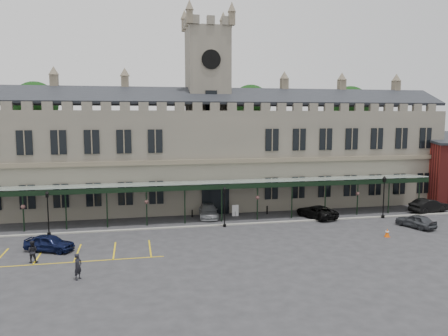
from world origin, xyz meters
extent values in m
plane|color=#28282B|center=(0.00, 0.00, 0.00)|extent=(140.00, 140.00, 0.00)
cube|color=#625D52|center=(0.00, 16.00, 6.00)|extent=(60.00, 10.00, 12.00)
cube|color=brown|center=(0.00, 10.82, 6.20)|extent=(60.00, 0.35, 0.50)
cube|color=black|center=(0.00, 13.50, 13.80)|extent=(60.00, 4.77, 2.20)
cube|color=black|center=(0.00, 18.50, 13.80)|extent=(60.00, 4.77, 2.20)
cube|color=black|center=(0.00, 10.90, 1.90)|extent=(3.20, 0.18, 3.80)
cube|color=#625D52|center=(0.00, 16.00, 11.00)|extent=(5.00, 5.00, 22.00)
cylinder|color=silver|center=(0.00, 13.44, 18.00)|extent=(2.20, 0.12, 2.20)
cylinder|color=black|center=(0.00, 13.37, 18.00)|extent=(2.30, 0.04, 2.30)
cube|color=black|center=(0.00, 13.44, 13.00)|extent=(1.40, 0.12, 2.80)
cube|color=#8C9E93|center=(0.00, 9.00, 4.10)|extent=(50.00, 4.00, 0.40)
cube|color=black|center=(0.00, 7.00, 3.85)|extent=(50.00, 0.18, 0.50)
cube|color=gray|center=(0.00, 5.50, 0.06)|extent=(60.00, 0.40, 0.12)
cylinder|color=#332314|center=(-22.00, 25.00, 6.00)|extent=(0.70, 0.70, 12.00)
sphere|color=black|center=(-22.00, 25.00, 13.00)|extent=(6.00, 6.00, 6.00)
cylinder|color=#332314|center=(8.00, 25.00, 6.00)|extent=(0.70, 0.70, 12.00)
sphere|color=black|center=(8.00, 25.00, 13.00)|extent=(6.00, 6.00, 6.00)
cylinder|color=#332314|center=(24.00, 25.00, 6.00)|extent=(0.70, 0.70, 12.00)
sphere|color=black|center=(24.00, 25.00, 13.00)|extent=(6.00, 6.00, 6.00)
cylinder|color=black|center=(-17.34, 5.22, 0.14)|extent=(0.34, 0.34, 0.28)
cylinder|color=black|center=(-17.34, 5.22, 1.88)|extent=(0.11, 0.11, 3.75)
cube|color=black|center=(-17.34, 5.22, 3.90)|extent=(0.26, 0.26, 0.38)
cone|color=black|center=(-17.34, 5.22, 4.22)|extent=(0.41, 0.41, 0.28)
cylinder|color=black|center=(-0.16, 4.91, 0.14)|extent=(0.33, 0.33, 0.27)
cylinder|color=black|center=(-0.16, 4.91, 1.83)|extent=(0.11, 0.11, 3.66)
cube|color=black|center=(-0.16, 4.91, 3.79)|extent=(0.26, 0.26, 0.37)
cone|color=black|center=(-0.16, 4.91, 4.11)|extent=(0.40, 0.40, 0.27)
cylinder|color=black|center=(18.08, 5.19, 0.15)|extent=(0.37, 0.37, 0.31)
cylinder|color=black|center=(18.08, 5.19, 2.06)|extent=(0.12, 0.12, 4.11)
cube|color=black|center=(18.08, 5.19, 4.27)|extent=(0.29, 0.29, 0.41)
cone|color=black|center=(18.08, 5.19, 4.63)|extent=(0.45, 0.45, 0.31)
cube|color=#E25007|center=(14.16, -1.89, 0.02)|extent=(0.42, 0.42, 0.04)
cone|color=#E25007|center=(14.16, -1.89, 0.39)|extent=(0.49, 0.49, 0.78)
cylinder|color=silver|center=(14.16, -1.89, 0.50)|extent=(0.32, 0.32, 0.11)
cylinder|color=black|center=(2.04, 9.45, 0.27)|extent=(0.06, 0.06, 0.54)
cube|color=silver|center=(2.04, 9.45, 0.65)|extent=(0.76, 0.10, 1.29)
cylinder|color=black|center=(-2.86, 9.99, 0.42)|extent=(0.15, 0.15, 0.84)
cylinder|color=black|center=(5.93, 9.72, 0.49)|extent=(0.17, 0.17, 0.97)
imported|color=black|center=(-16.36, -0.05, 0.71)|extent=(4.52, 3.22, 1.43)
imported|color=#919398|center=(-1.08, 9.57, 0.73)|extent=(2.56, 5.24, 1.47)
imported|color=black|center=(10.77, 6.78, 0.71)|extent=(3.92, 5.61, 1.42)
imported|color=#36393E|center=(19.00, 0.68, 0.70)|extent=(2.91, 4.41, 1.40)
imported|color=black|center=(25.00, 6.68, 0.81)|extent=(5.20, 2.81, 1.63)
imported|color=black|center=(-13.20, -7.26, 0.94)|extent=(0.75, 0.82, 1.87)
imported|color=black|center=(-17.14, -2.82, 0.88)|extent=(0.86, 0.68, 1.76)
camera|label=1|loc=(-9.20, -38.16, 11.40)|focal=35.00mm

